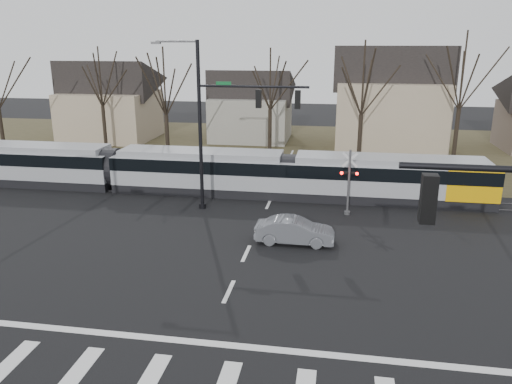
# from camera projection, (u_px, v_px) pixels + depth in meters

# --- Properties ---
(ground) EXTENTS (140.00, 140.00, 0.00)m
(ground) POSITION_uv_depth(u_px,v_px,m) (218.00, 316.00, 19.07)
(ground) COLOR black
(grass_verge) EXTENTS (140.00, 28.00, 0.01)m
(grass_verge) POSITION_uv_depth(u_px,v_px,m) (294.00, 148.00, 49.30)
(grass_verge) COLOR #38331E
(grass_verge) RESTS_ON ground
(crosswalk) EXTENTS (27.00, 2.60, 0.01)m
(crosswalk) POSITION_uv_depth(u_px,v_px,m) (187.00, 384.00, 15.29)
(crosswalk) COLOR silver
(crosswalk) RESTS_ON ground
(stop_line) EXTENTS (28.00, 0.35, 0.01)m
(stop_line) POSITION_uv_depth(u_px,v_px,m) (205.00, 343.00, 17.37)
(stop_line) COLOR silver
(stop_line) RESTS_ON ground
(lane_dashes) EXTENTS (0.18, 30.00, 0.01)m
(lane_dashes) POSITION_uv_depth(u_px,v_px,m) (273.00, 195.00, 34.18)
(lane_dashes) COLOR silver
(lane_dashes) RESTS_ON ground
(rail_pair) EXTENTS (90.00, 1.52, 0.06)m
(rail_pair) POSITION_uv_depth(u_px,v_px,m) (272.00, 196.00, 33.99)
(rail_pair) COLOR #59595E
(rail_pair) RESTS_ON ground
(tram) EXTENTS (38.98, 2.89, 2.96)m
(tram) POSITION_uv_depth(u_px,v_px,m) (199.00, 169.00, 34.53)
(tram) COLOR gray
(tram) RESTS_ON ground
(sedan) EXTENTS (1.46, 4.11, 1.35)m
(sedan) POSITION_uv_depth(u_px,v_px,m) (295.00, 231.00, 25.86)
(sedan) COLOR slate
(sedan) RESTS_ON ground
(signal_pole_far) EXTENTS (9.28, 0.44, 10.20)m
(signal_pole_far) POSITION_uv_depth(u_px,v_px,m) (226.00, 119.00, 29.61)
(signal_pole_far) COLOR black
(signal_pole_far) RESTS_ON ground
(rail_crossing_signal) EXTENTS (1.08, 0.36, 4.00)m
(rail_crossing_signal) POSITION_uv_depth(u_px,v_px,m) (349.00, 185.00, 29.83)
(rail_crossing_signal) COLOR #59595B
(rail_crossing_signal) RESTS_ON ground
(tree_row) EXTENTS (59.20, 7.20, 10.00)m
(tree_row) POSITION_uv_depth(u_px,v_px,m) (312.00, 105.00, 41.88)
(tree_row) COLOR black
(tree_row) RESTS_ON ground
(house_a) EXTENTS (9.72, 8.64, 8.60)m
(house_a) POSITION_uv_depth(u_px,v_px,m) (109.00, 97.00, 53.04)
(house_a) COLOR tan
(house_a) RESTS_ON ground
(house_b) EXTENTS (8.64, 7.56, 7.65)m
(house_b) POSITION_uv_depth(u_px,v_px,m) (251.00, 102.00, 52.72)
(house_b) COLOR gray
(house_b) RESTS_ON ground
(house_c) EXTENTS (10.80, 8.64, 10.10)m
(house_c) POSITION_uv_depth(u_px,v_px,m) (391.00, 95.00, 47.33)
(house_c) COLOR tan
(house_c) RESTS_ON ground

